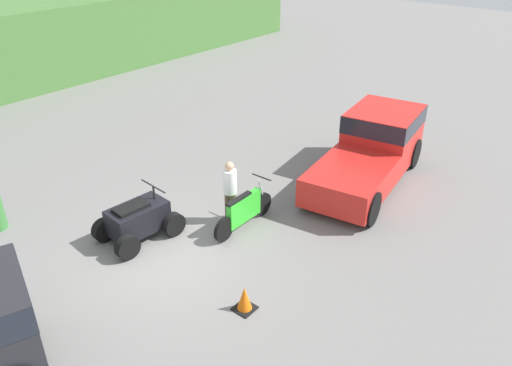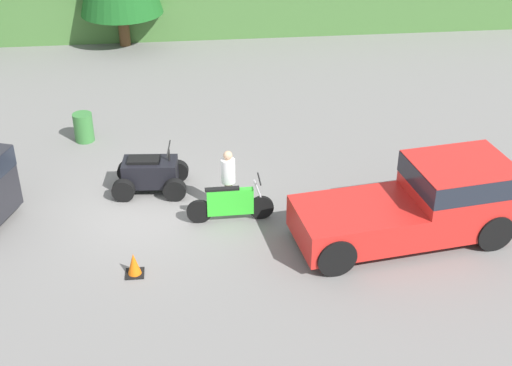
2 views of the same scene
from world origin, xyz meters
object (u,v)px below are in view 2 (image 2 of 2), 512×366
at_px(rider_person, 228,179).
at_px(dirt_bike, 230,204).
at_px(pickup_truck_red, 425,201).
at_px(quad_atv, 150,174).
at_px(steel_barrel, 84,127).
at_px(traffic_cone, 134,265).

bearing_deg(rider_person, dirt_bike, -80.27).
xyz_separation_m(pickup_truck_red, dirt_bike, (-4.51, 1.18, -0.52)).
relative_size(quad_atv, steel_barrel, 2.30).
height_order(rider_person, traffic_cone, rider_person).
xyz_separation_m(traffic_cone, steel_barrel, (-1.76, 6.85, 0.19)).
xyz_separation_m(rider_person, traffic_cone, (-2.29, -2.42, -0.67)).
xyz_separation_m(dirt_bike, rider_person, (-0.01, 0.45, 0.45)).
xyz_separation_m(dirt_bike, steel_barrel, (-4.06, 4.88, -0.03)).
xyz_separation_m(pickup_truck_red, rider_person, (-4.52, 1.63, -0.07)).
bearing_deg(quad_atv, dirt_bike, -35.43).
bearing_deg(quad_atv, traffic_cone, -89.94).
height_order(traffic_cone, steel_barrel, steel_barrel).
bearing_deg(rider_person, pickup_truck_red, -11.21).
height_order(quad_atv, traffic_cone, quad_atv).
distance_m(pickup_truck_red, dirt_bike, 4.69).
bearing_deg(rider_person, traffic_cone, -124.89).
bearing_deg(dirt_bike, quad_atv, 138.97).
relative_size(dirt_bike, quad_atv, 1.07).
bearing_deg(steel_barrel, pickup_truck_red, -35.27).
height_order(pickup_truck_red, traffic_cone, pickup_truck_red).
height_order(pickup_truck_red, steel_barrel, pickup_truck_red).
height_order(pickup_truck_red, rider_person, pickup_truck_red).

